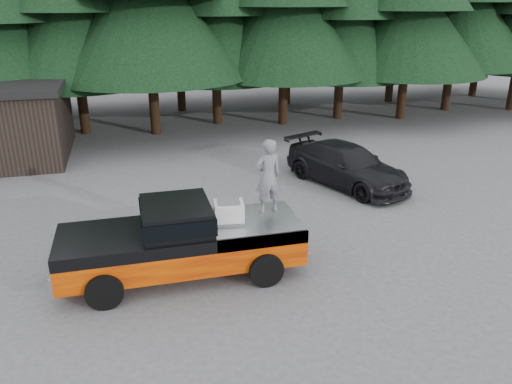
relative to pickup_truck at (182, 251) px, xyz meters
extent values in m
plane|color=#4E4E50|center=(1.39, 0.09, -0.67)|extent=(120.00, 120.00, 0.00)
cube|color=black|center=(-0.10, 0.00, 0.96)|extent=(1.66, 1.90, 0.59)
cube|color=silver|center=(1.18, -0.03, 0.91)|extent=(0.77, 0.67, 0.49)
imported|color=slate|center=(2.27, 0.32, 1.63)|extent=(0.76, 0.56, 1.92)
imported|color=black|center=(6.66, 5.05, 0.08)|extent=(3.90, 5.53, 1.49)
camera|label=1|loc=(-1.03, -11.00, 5.73)|focal=35.00mm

